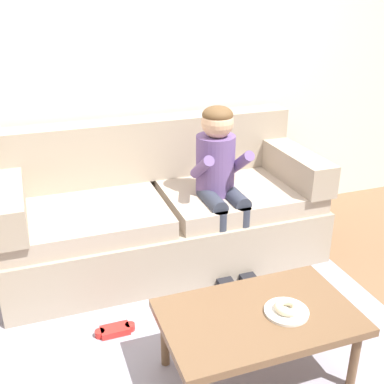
# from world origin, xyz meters

# --- Properties ---
(ground) EXTENTS (10.00, 10.00, 0.00)m
(ground) POSITION_xyz_m (0.00, 0.00, 0.00)
(ground) COLOR brown
(wall_back) EXTENTS (8.00, 0.10, 2.80)m
(wall_back) POSITION_xyz_m (0.00, 1.40, 1.40)
(wall_back) COLOR silver
(wall_back) RESTS_ON ground
(area_rug) EXTENTS (2.32, 2.02, 0.01)m
(area_rug) POSITION_xyz_m (0.00, -0.25, 0.01)
(area_rug) COLOR #9993A3
(area_rug) RESTS_ON ground
(couch) EXTENTS (2.15, 0.90, 0.94)m
(couch) POSITION_xyz_m (0.06, 0.85, 0.34)
(couch) COLOR tan
(couch) RESTS_ON ground
(coffee_table) EXTENTS (0.92, 0.57, 0.38)m
(coffee_table) POSITION_xyz_m (0.17, -0.43, 0.34)
(coffee_table) COLOR brown
(coffee_table) RESTS_ON ground
(person_child) EXTENTS (0.34, 0.58, 1.10)m
(person_child) POSITION_xyz_m (0.41, 0.64, 0.67)
(person_child) COLOR #664C84
(person_child) RESTS_ON ground
(plate) EXTENTS (0.21, 0.21, 0.01)m
(plate) POSITION_xyz_m (0.29, -0.47, 0.39)
(plate) COLOR white
(plate) RESTS_ON coffee_table
(donut) EXTENTS (0.14, 0.14, 0.04)m
(donut) POSITION_xyz_m (0.29, -0.47, 0.42)
(donut) COLOR beige
(donut) RESTS_ON plate
(toy_controller) EXTENTS (0.23, 0.09, 0.05)m
(toy_controller) POSITION_xyz_m (-0.43, 0.11, 0.03)
(toy_controller) COLOR red
(toy_controller) RESTS_ON ground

